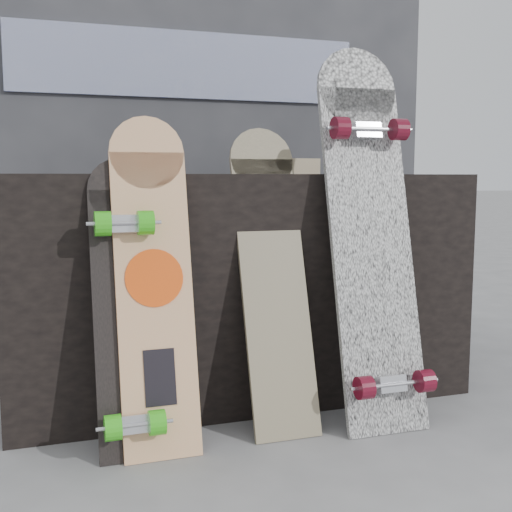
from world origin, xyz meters
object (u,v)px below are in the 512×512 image
object	(u,v)px
longboard_celtic	(272,268)
longboard_cascadia	(371,227)
vendor_table	(237,285)
skateboard_dark	(127,304)
longboard_geisha	(154,273)

from	to	relation	value
longboard_celtic	longboard_cascadia	distance (m)	0.34
longboard_cascadia	vendor_table	bearing A→B (deg)	130.31
vendor_table	longboard_cascadia	size ratio (longest dim) A/B	1.31
longboard_cascadia	longboard_celtic	bearing A→B (deg)	168.49
longboard_celtic	longboard_cascadia	xyz separation A→B (m)	(0.31, -0.06, 0.13)
longboard_cascadia	skateboard_dark	bearing A→B (deg)	-179.14
longboard_cascadia	skateboard_dark	distance (m)	0.80
skateboard_dark	longboard_geisha	bearing A→B (deg)	14.21
longboard_geisha	skateboard_dark	bearing A→B (deg)	-165.79
vendor_table	skateboard_dark	world-z (taller)	skateboard_dark
longboard_geisha	longboard_celtic	xyz separation A→B (m)	(0.38, 0.05, -0.01)
longboard_celtic	longboard_cascadia	bearing A→B (deg)	-11.51
longboard_geisha	longboard_celtic	size ratio (longest dim) A/B	1.02
vendor_table	longboard_geisha	size ratio (longest dim) A/B	1.65
longboard_geisha	longboard_cascadia	xyz separation A→B (m)	(0.70, -0.01, 0.12)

